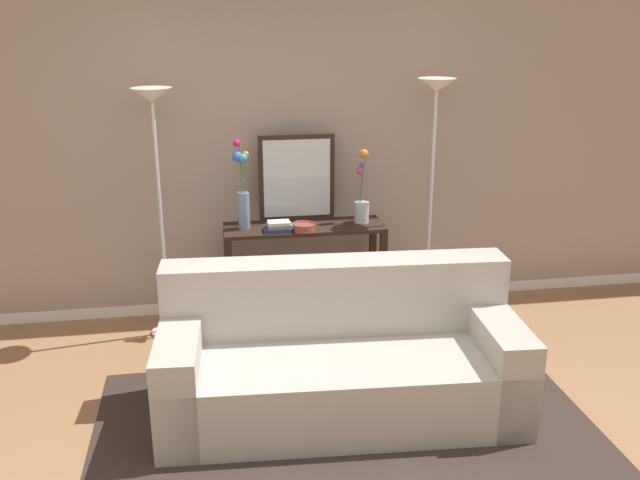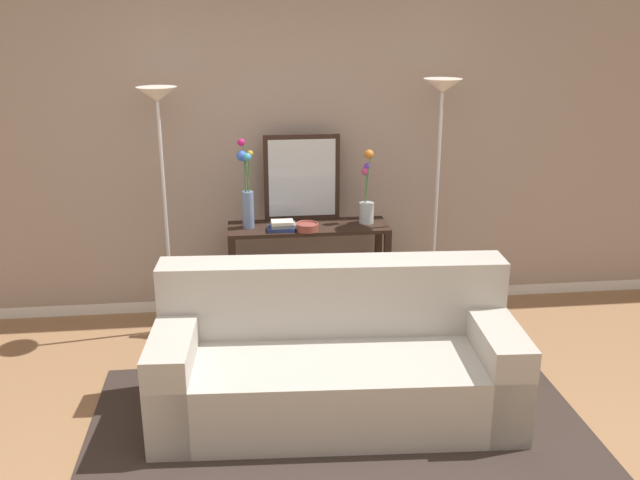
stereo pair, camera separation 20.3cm
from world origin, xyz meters
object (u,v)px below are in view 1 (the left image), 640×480
object	(u,v)px
console_table	(304,256)
floor_lamp_right	(434,133)
fruit_bowl	(303,227)
floor_lamp_left	(155,145)
vase_tall_flowers	(243,194)
wall_mirror	(297,178)
book_row_under_console	(262,318)
vase_short_flowers	(362,199)
book_stack	(279,226)
couch	(340,363)

from	to	relation	value
console_table	floor_lamp_right	world-z (taller)	floor_lamp_right
console_table	fruit_bowl	world-z (taller)	fruit_bowl
floor_lamp_left	vase_tall_flowers	distance (m)	0.70
wall_mirror	vase_tall_flowers	bearing A→B (deg)	-159.53
wall_mirror	book_row_under_console	size ratio (longest dim) A/B	2.10
console_table	floor_lamp_right	xyz separation A→B (m)	(0.97, -0.04, 0.92)
console_table	floor_lamp_left	distance (m)	1.37
floor_lamp_left	vase_short_flowers	bearing A→B (deg)	2.66
floor_lamp_right	wall_mirror	size ratio (longest dim) A/B	2.82
floor_lamp_right	vase_short_flowers	distance (m)	0.72
wall_mirror	book_stack	size ratio (longest dim) A/B	3.06
couch	book_row_under_console	bearing A→B (deg)	105.90
couch	floor_lamp_right	bearing A→B (deg)	53.03
console_table	vase_tall_flowers	bearing A→B (deg)	179.55
vase_tall_flowers	book_stack	size ratio (longest dim) A/B	3.09
wall_mirror	fruit_bowl	bearing A→B (deg)	-88.39
floor_lamp_right	vase_tall_flowers	world-z (taller)	floor_lamp_right
console_table	couch	bearing A→B (deg)	-88.73
wall_mirror	book_row_under_console	xyz separation A→B (m)	(-0.31, -0.16, -1.06)
console_table	floor_lamp_left	world-z (taller)	floor_lamp_left
vase_short_flowers	floor_lamp_left	bearing A→B (deg)	-177.34
wall_mirror	book_row_under_console	world-z (taller)	wall_mirror
couch	floor_lamp_right	distance (m)	1.93
floor_lamp_left	fruit_bowl	bearing A→B (deg)	-4.64
vase_short_flowers	floor_lamp_right	bearing A→B (deg)	-7.57
floor_lamp_left	vase_tall_flowers	world-z (taller)	floor_lamp_left
console_table	fruit_bowl	bearing A→B (deg)	-100.03
vase_short_flowers	book_stack	distance (m)	0.68
couch	fruit_bowl	world-z (taller)	couch
fruit_bowl	wall_mirror	bearing A→B (deg)	91.61
floor_lamp_right	fruit_bowl	size ratio (longest dim) A/B	10.87
couch	console_table	xyz separation A→B (m)	(-0.03, 1.29, 0.22)
vase_tall_flowers	book_row_under_console	bearing A→B (deg)	-1.80
couch	console_table	size ratio (longest dim) A/B	1.79
floor_lamp_left	couch	bearing A→B (deg)	-49.41
vase_short_flowers	book_stack	world-z (taller)	vase_short_flowers
console_table	floor_lamp_left	size ratio (longest dim) A/B	0.66
vase_short_flowers	book_row_under_console	bearing A→B (deg)	-177.88
wall_mirror	couch	bearing A→B (deg)	-87.70
couch	floor_lamp_right	world-z (taller)	floor_lamp_right
floor_lamp_left	floor_lamp_right	size ratio (longest dim) A/B	0.98
couch	console_table	world-z (taller)	couch
console_table	book_stack	bearing A→B (deg)	-153.96
wall_mirror	vase_tall_flowers	distance (m)	0.45
vase_tall_flowers	vase_short_flowers	distance (m)	0.90
floor_lamp_right	book_row_under_console	size ratio (longest dim) A/B	5.90
vase_tall_flowers	fruit_bowl	size ratio (longest dim) A/B	3.89
vase_short_flowers	wall_mirror	bearing A→B (deg)	164.58
console_table	vase_short_flowers	bearing A→B (deg)	3.72
couch	wall_mirror	distance (m)	1.65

